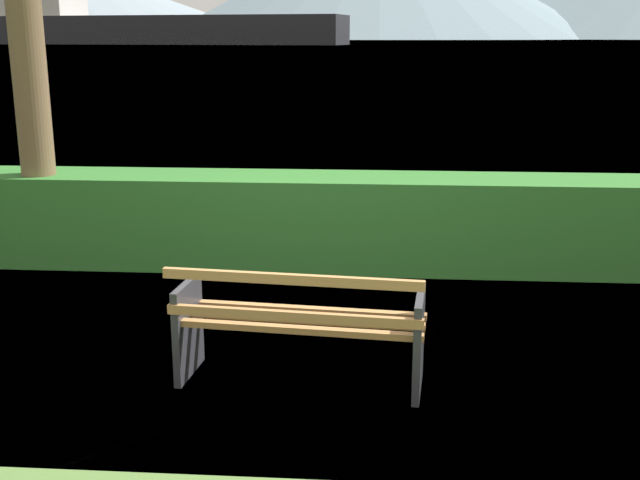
# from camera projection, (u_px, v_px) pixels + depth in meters

# --- Properties ---
(ground_plane) EXTENTS (1400.00, 1400.00, 0.00)m
(ground_plane) POSITION_uv_depth(u_px,v_px,m) (301.00, 380.00, 5.43)
(ground_plane) COLOR #4C6B33
(water_surface) EXTENTS (620.00, 620.00, 0.00)m
(water_surface) POSITION_uv_depth(u_px,v_px,m) (379.00, 42.00, 303.25)
(water_surface) COLOR slate
(water_surface) RESTS_ON ground_plane
(park_bench) EXTENTS (1.73, 0.73, 0.87)m
(park_bench) POSITION_uv_depth(u_px,v_px,m) (299.00, 326.00, 5.27)
(park_bench) COLOR #A0703F
(park_bench) RESTS_ON ground_plane
(hedge_row) EXTENTS (13.24, 0.82, 0.94)m
(hedge_row) POSITION_uv_depth(u_px,v_px,m) (328.00, 221.00, 8.04)
(hedge_row) COLOR #2D6B28
(hedge_row) RESTS_ON ground_plane
(cargo_ship_large) EXTENTS (102.98, 33.26, 22.64)m
(cargo_ship_large) POSITION_uv_depth(u_px,v_px,m) (127.00, 20.00, 207.50)
(cargo_ship_large) COLOR #232328
(cargo_ship_large) RESTS_ON water_surface
(sailboat_mid) EXTENTS (3.21, 7.09, 1.51)m
(sailboat_mid) POSITION_uv_depth(u_px,v_px,m) (338.00, 42.00, 226.04)
(sailboat_mid) COLOR gold
(sailboat_mid) RESTS_ON water_surface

